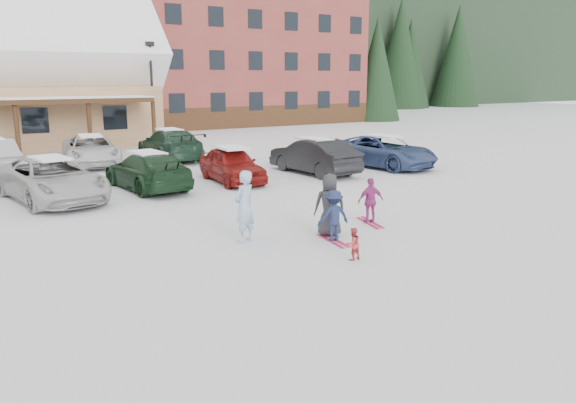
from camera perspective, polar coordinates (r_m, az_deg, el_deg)
ground at (r=13.67m, az=1.17°, el=-5.01°), size 160.00×160.00×0.00m
alpine_hotel at (r=53.58m, az=-8.85°, el=17.14°), size 31.48×14.01×21.48m
lamp_post at (r=36.45m, az=-13.66°, el=11.22°), size 0.50×0.25×6.28m
conifer_1 at (r=56.81m, az=9.03°, el=14.46°), size 4.84×4.84×11.22m
conifer_3 at (r=56.46m, az=-19.16°, el=12.80°), size 3.96×3.96×9.18m
conifer_4 at (r=70.28m, az=3.84°, el=14.40°), size 5.06×5.06×11.73m
adult_skier at (r=14.20m, az=-4.46°, el=-0.52°), size 0.79×0.68×1.85m
toddler_red at (r=12.98m, az=6.61°, el=-4.29°), size 0.38×0.30×0.76m
child_navy at (r=14.33m, az=4.63°, el=-1.46°), size 0.92×0.61×1.33m
skis_child_navy at (r=14.50m, az=4.58°, el=-3.96°), size 0.39×1.41×0.03m
child_magenta at (r=16.23m, az=8.40°, el=0.08°), size 0.83×0.51×1.32m
skis_child_magenta at (r=16.38m, az=8.33°, el=-2.13°), size 0.56×1.40×0.03m
bystander_dark at (r=14.79m, az=4.25°, el=-0.34°), size 0.97×0.86×1.67m
parked_car_2 at (r=20.62m, az=-22.87°, el=2.08°), size 3.27×5.66×1.48m
parked_car_3 at (r=21.70m, az=-14.08°, el=3.04°), size 2.35×4.95×1.39m
parked_car_4 at (r=22.67m, az=-5.73°, el=3.75°), size 1.97×4.22×1.40m
parked_car_5 at (r=24.58m, az=2.66°, el=4.63°), size 1.95×4.76×1.54m
parked_car_6 at (r=26.79m, az=9.65°, el=5.04°), size 3.22×5.59×1.47m
parked_car_10 at (r=28.59m, az=-19.38°, el=4.93°), size 3.01×5.39×1.43m
parked_car_11 at (r=29.45m, az=-11.89°, el=5.69°), size 2.33×5.41×1.55m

